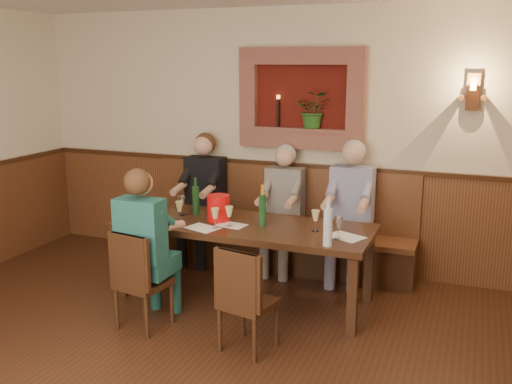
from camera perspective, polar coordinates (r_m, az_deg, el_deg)
room_shell at (r=3.52m, az=-12.97°, el=7.00°), size 6.04×6.04×2.82m
wainscoting at (r=3.87m, az=-11.98°, el=-12.52°), size 6.02×6.02×1.15m
wall_niche at (r=6.11m, az=4.86°, el=8.88°), size 1.36×0.30×1.06m
wall_sconce at (r=5.83m, az=20.87°, el=9.25°), size 0.25×0.20×0.35m
dining_table at (r=5.37m, az=-1.19°, el=-3.93°), size 2.40×0.90×0.75m
bench at (r=6.32m, az=2.11°, el=-4.63°), size 3.00×0.45×1.11m
chair_near_left at (r=5.04m, az=-11.26°, el=-10.47°), size 0.44×0.44×0.87m
chair_near_right at (r=4.59m, az=-0.88°, el=-12.68°), size 0.45×0.45×0.86m
person_bench_left at (r=6.47m, az=-5.39°, el=-1.70°), size 0.43×0.53×1.46m
person_bench_mid at (r=6.12m, az=2.64°, el=-2.86°), size 0.40×0.49×1.38m
person_bench_right at (r=5.93m, az=9.29°, el=-3.15°), size 0.44×0.54×1.46m
person_chair_front at (r=5.00m, az=-10.78°, el=-6.71°), size 0.40×0.50×1.39m
spittoon_bucket at (r=5.42m, az=-3.77°, el=-1.60°), size 0.26×0.26×0.25m
wine_bottle_green_a at (r=5.25m, az=0.65°, el=-1.71°), size 0.08×0.08×0.38m
wine_bottle_green_b at (r=5.66m, az=-6.04°, el=-0.77°), size 0.09×0.09×0.37m
water_bottle at (r=4.71m, az=7.21°, el=-3.42°), size 0.09×0.09×0.40m
tasting_sheet_a at (r=5.44m, az=-9.07°, el=-3.03°), size 0.37×0.32×0.00m
tasting_sheet_b at (r=5.29m, az=-2.46°, el=-3.33°), size 0.29×0.23×0.00m
tasting_sheet_c at (r=5.01m, az=8.94°, el=-4.43°), size 0.37×0.33×0.00m
tasting_sheet_d at (r=5.22m, az=-5.38°, el=-3.59°), size 0.34×0.29×0.00m
wine_glass_0 at (r=5.66m, az=-7.44°, el=-1.36°), size 0.08×0.08×0.19m
wine_glass_1 at (r=5.12m, az=5.97°, el=-2.87°), size 0.08×0.08×0.19m
wine_glass_2 at (r=5.34m, az=0.73°, el=-2.12°), size 0.08×0.08×0.19m
wine_glass_3 at (r=5.45m, az=-7.66°, el=-1.92°), size 0.08×0.08×0.19m
wine_glass_4 at (r=5.23m, az=-2.69°, el=-2.46°), size 0.08×0.08×0.19m
wine_glass_5 at (r=4.91m, az=8.24°, el=-3.61°), size 0.08×0.08×0.19m
wine_glass_6 at (r=5.17m, az=-4.09°, el=-2.65°), size 0.08×0.08×0.19m
wine_glass_7 at (r=5.59m, az=-3.62°, el=-1.46°), size 0.08×0.08×0.19m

